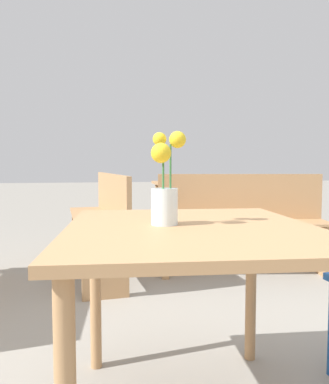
{
  "coord_description": "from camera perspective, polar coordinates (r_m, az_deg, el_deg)",
  "views": [
    {
      "loc": [
        -0.33,
        -1.23,
        0.92
      ],
      "look_at": [
        -0.09,
        0.03,
        0.83
      ],
      "focal_mm": 35.0,
      "sensor_mm": 36.0,
      "label": 1
    }
  ],
  "objects": [
    {
      "name": "table_front",
      "position": [
        1.31,
        4.07,
        -9.14
      ],
      "size": [
        0.92,
        1.03,
        0.72
      ],
      "color": "tan",
      "rests_on": "ground_plane"
    },
    {
      "name": "flower_vase",
      "position": [
        1.29,
        0.08,
        0.15
      ],
      "size": [
        0.13,
        0.13,
        0.33
      ],
      "color": "silver",
      "rests_on": "table_front"
    },
    {
      "name": "bench_near",
      "position": [
        3.32,
        11.71,
        -4.19
      ],
      "size": [
        1.5,
        0.6,
        0.85
      ],
      "color": "tan",
      "rests_on": "ground_plane"
    },
    {
      "name": "bench_far",
      "position": [
        3.47,
        -9.53,
        -3.49
      ],
      "size": [
        0.52,
        1.87,
        0.85
      ],
      "color": "tan",
      "rests_on": "ground_plane"
    },
    {
      "name": "table_back",
      "position": [
        4.1,
        3.57,
        -0.29
      ],
      "size": [
        0.7,
        0.77,
        0.75
      ],
      "color": "tan",
      "rests_on": "ground_plane"
    }
  ]
}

